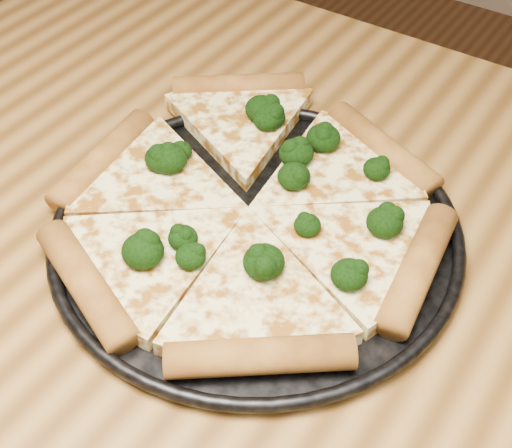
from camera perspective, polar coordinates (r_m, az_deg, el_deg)
The scene contains 4 objects.
dining_table at distance 0.63m, azimuth 3.67°, elevation -14.07°, with size 1.20×0.90×0.75m.
pizza_pan at distance 0.62m, azimuth 0.00°, elevation -0.55°, with size 0.35×0.35×0.02m.
pizza at distance 0.63m, azimuth -0.64°, elevation 1.54°, with size 0.35×0.38×0.03m.
broccoli_florets at distance 0.63m, azimuth 0.16°, elevation 3.51°, with size 0.24×0.25×0.03m.
Camera 1 is at (0.15, -0.29, 1.20)m, focal length 50.38 mm.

